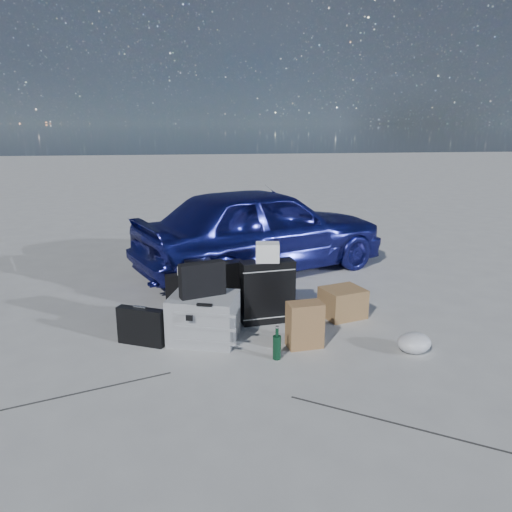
{
  "coord_description": "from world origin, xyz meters",
  "views": [
    {
      "loc": [
        -0.51,
        -4.0,
        1.98
      ],
      "look_at": [
        0.21,
        0.85,
        0.68
      ],
      "focal_mm": 35.0,
      "sensor_mm": 36.0,
      "label": 1
    }
  ],
  "objects": [
    {
      "name": "duffel_bag",
      "position": [
        -0.37,
        1.45,
        0.18
      ],
      "size": [
        0.74,
        0.32,
        0.37
      ],
      "primitive_type": "cube",
      "rotation": [
        0.0,
        0.0,
        0.01
      ],
      "color": "black",
      "rests_on": "ground"
    },
    {
      "name": "kraft_bag",
      "position": [
        0.55,
        0.11,
        0.21
      ],
      "size": [
        0.33,
        0.22,
        0.42
      ],
      "primitive_type": "cube",
      "rotation": [
        0.0,
        0.0,
        0.1
      ],
      "color": "#9B7643",
      "rests_on": "ground"
    },
    {
      "name": "flat_box_black",
      "position": [
        -0.37,
        1.46,
        0.47
      ],
      "size": [
        0.32,
        0.24,
        0.06
      ],
      "primitive_type": "cube",
      "rotation": [
        0.0,
        0.0,
        0.12
      ],
      "color": "black",
      "rests_on": "flat_box_white"
    },
    {
      "name": "suitcase_right",
      "position": [
        0.31,
        0.75,
        0.32
      ],
      "size": [
        0.56,
        0.26,
        0.65
      ],
      "primitive_type": "cube",
      "rotation": [
        0.0,
        0.0,
        0.12
      ],
      "color": "black",
      "rests_on": "ground"
    },
    {
      "name": "laptop_bag",
      "position": [
        -0.36,
        0.38,
        0.6
      ],
      "size": [
        0.44,
        0.23,
        0.32
      ],
      "primitive_type": "cube",
      "rotation": [
        0.0,
        0.0,
        0.31
      ],
      "color": "black",
      "rests_on": "pelican_case"
    },
    {
      "name": "green_bottle",
      "position": [
        0.25,
        -0.11,
        0.14
      ],
      "size": [
        0.08,
        0.08,
        0.29
      ],
      "primitive_type": "cylinder",
      "rotation": [
        0.0,
        0.0,
        -0.16
      ],
      "color": "black",
      "rests_on": "ground"
    },
    {
      "name": "cardboard_box",
      "position": [
        1.12,
        0.77,
        0.15
      ],
      "size": [
        0.49,
        0.46,
        0.31
      ],
      "primitive_type": "cube",
      "rotation": [
        0.0,
        0.0,
        0.28
      ],
      "color": "olive",
      "rests_on": "ground"
    },
    {
      "name": "ground",
      "position": [
        0.0,
        0.0,
        0.0
      ],
      "size": [
        60.0,
        60.0,
        0.0
      ],
      "primitive_type": "plane",
      "color": "#B4B5B0",
      "rests_on": "ground"
    },
    {
      "name": "white_carton",
      "position": [
        0.31,
        0.74,
        0.74
      ],
      "size": [
        0.26,
        0.22,
        0.19
      ],
      "primitive_type": "cube",
      "rotation": [
        0.0,
        0.0,
        -0.15
      ],
      "color": "white",
      "rests_on": "suitcase_right"
    },
    {
      "name": "flat_box_white",
      "position": [
        -0.39,
        1.46,
        0.4
      ],
      "size": [
        0.43,
        0.33,
        0.07
      ],
      "primitive_type": "cube",
      "rotation": [
        0.0,
        0.0,
        0.03
      ],
      "color": "white",
      "rests_on": "duffel_bag"
    },
    {
      "name": "suitcase_left",
      "position": [
        -0.12,
        1.0,
        0.29
      ],
      "size": [
        0.47,
        0.27,
        0.58
      ],
      "primitive_type": "cube",
      "rotation": [
        0.0,
        0.0,
        0.27
      ],
      "color": "black",
      "rests_on": "ground"
    },
    {
      "name": "briefcase",
      "position": [
        -0.93,
        0.37,
        0.18
      ],
      "size": [
        0.45,
        0.29,
        0.35
      ],
      "primitive_type": "cube",
      "rotation": [
        0.0,
        0.0,
        -0.46
      ],
      "color": "black",
      "rests_on": "ground"
    },
    {
      "name": "car",
      "position": [
        0.55,
        2.56,
        0.6
      ],
      "size": [
        3.77,
        2.64,
        1.19
      ],
      "primitive_type": "imported",
      "rotation": [
        0.0,
        0.0,
        1.96
      ],
      "color": "navy",
      "rests_on": "ground"
    },
    {
      "name": "pelican_case",
      "position": [
        -0.35,
        0.39,
        0.22
      ],
      "size": [
        0.72,
        0.65,
        0.44
      ],
      "primitive_type": "cube",
      "rotation": [
        0.0,
        0.0,
        -0.31
      ],
      "color": "#A3A4A8",
      "rests_on": "ground"
    },
    {
      "name": "plastic_bag",
      "position": [
        1.49,
        -0.15,
        0.09
      ],
      "size": [
        0.4,
        0.37,
        0.18
      ],
      "primitive_type": "ellipsoid",
      "rotation": [
        0.0,
        0.0,
        0.38
      ],
      "color": "silver",
      "rests_on": "ground"
    }
  ]
}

